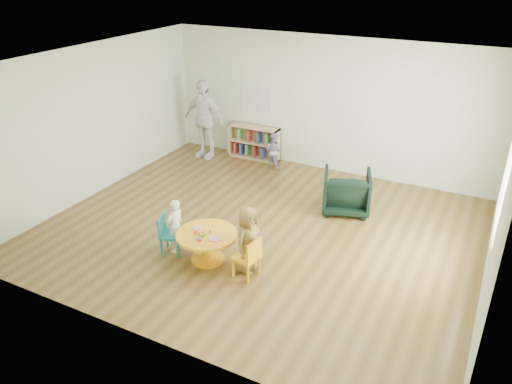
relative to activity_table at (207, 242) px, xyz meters
The scene contains 11 objects.
room 2.00m from the activity_table, 75.70° to the left, with size 7.10×7.00×2.80m.
activity_table is the anchor object (origin of this frame).
kid_chair_left 0.65m from the activity_table, behind, with size 0.42×0.42×0.63m.
kid_chair_right 0.77m from the activity_table, ahead, with size 0.38×0.38×0.63m.
bookshelf 4.27m from the activity_table, 108.00° to the left, with size 1.20×0.30×0.75m.
alphabet_poster 4.50m from the activity_table, 107.33° to the left, with size 0.74×0.01×0.54m.
armchair 2.86m from the activity_table, 61.66° to the left, with size 0.81×0.84×0.76m, color black.
child_left 0.58m from the activity_table, behind, with size 0.33×0.21×0.89m, color white.
child_right 0.69m from the activity_table, ahead, with size 0.50×0.33×1.03m, color gold.
toddler 3.78m from the activity_table, 100.16° to the left, with size 0.38×0.30×0.78m, color #1B2145.
adult_caretaker 4.32m from the activity_table, 122.94° to the left, with size 1.04×0.43×1.78m, color white.
Camera 1 is at (3.31, -6.57, 4.27)m, focal length 35.00 mm.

